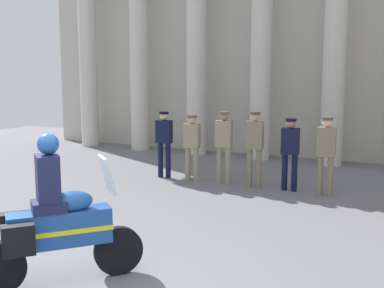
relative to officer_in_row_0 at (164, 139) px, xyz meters
The scene contains 8 objects.
colonnade_backdrop 5.31m from the officer_in_row_0, 72.48° to the left, with size 16.61×1.48×7.73m.
officer_in_row_0 is the anchor object (origin of this frame).
officer_in_row_1 0.78m from the officer_in_row_0, ahead, with size 0.40×0.25×1.61m.
officer_in_row_2 1.60m from the officer_in_row_0, ahead, with size 0.40×0.25×1.72m.
officer_in_row_3 2.35m from the officer_in_row_0, ahead, with size 0.40×0.25×1.74m.
officer_in_row_4 3.17m from the officer_in_row_0, ahead, with size 0.40×0.25×1.62m.
officer_in_row_5 3.97m from the officer_in_row_0, ahead, with size 0.40×0.25×1.69m.
motorcycle_with_rider 6.29m from the officer_in_row_0, 72.93° to the right, with size 1.46×1.66×1.90m.
Camera 1 is at (3.78, -3.83, 2.61)m, focal length 45.14 mm.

